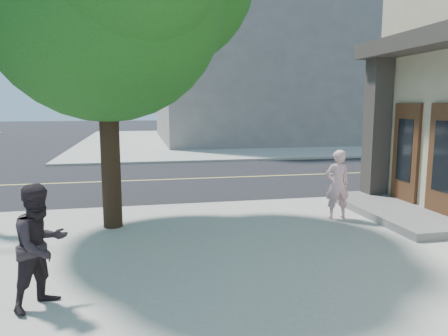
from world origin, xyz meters
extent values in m
plane|color=black|center=(0.00, 0.00, 0.00)|extent=(140.00, 140.00, 0.00)
cube|color=black|center=(0.00, 4.50, 0.01)|extent=(140.00, 9.00, 0.01)
cube|color=#9C9C8F|center=(13.50, 21.50, 0.06)|extent=(29.00, 25.00, 0.12)
cube|color=slate|center=(9.20, -2.20, 0.21)|extent=(1.60, 4.00, 0.18)
cube|color=#35302B|center=(9.70, -0.50, 2.22)|extent=(0.55, 0.55, 4.20)
cube|color=#35302B|center=(9.60, -2.20, 4.22)|extent=(0.90, 4.20, 0.40)
cube|color=#422614|center=(9.96, -1.50, 1.52)|extent=(0.10, 1.00, 2.60)
cube|color=#422614|center=(9.96, -2.90, 1.52)|extent=(0.10, 1.00, 2.60)
cube|color=slate|center=(14.00, 22.00, 7.12)|extent=(18.00, 16.00, 14.00)
imported|color=beige|center=(7.70, -2.23, 0.93)|extent=(0.61, 0.42, 1.63)
imported|color=black|center=(1.88, -5.48, 0.95)|extent=(1.00, 1.02, 1.65)
cylinder|color=black|center=(2.57, -1.85, 2.18)|extent=(0.41, 0.41, 4.12)
camera|label=1|loc=(3.17, -11.11, 2.76)|focal=33.60mm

